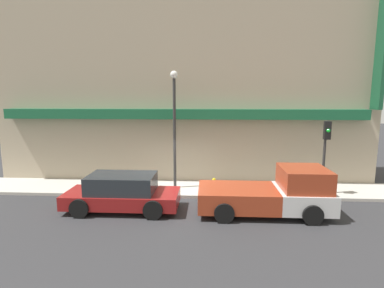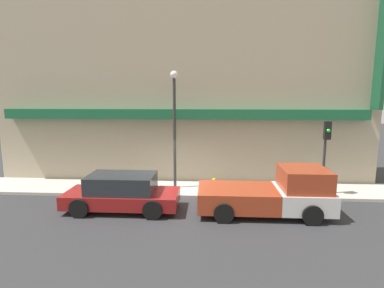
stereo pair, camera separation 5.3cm
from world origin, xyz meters
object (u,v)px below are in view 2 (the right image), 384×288
(pickup_truck, at_px, (273,193))
(street_lamp, at_px, (174,116))
(parked_car, at_px, (122,193))
(fire_hydrant, at_px, (214,184))
(traffic_light, at_px, (326,144))

(pickup_truck, bearing_deg, street_lamp, 146.81)
(parked_car, height_order, fire_hydrant, parked_car)
(pickup_truck, distance_m, street_lamp, 5.70)
(street_lamp, relative_size, traffic_light, 1.67)
(pickup_truck, relative_size, street_lamp, 0.91)
(fire_hydrant, bearing_deg, pickup_truck, -45.79)
(pickup_truck, relative_size, traffic_light, 1.52)
(parked_car, bearing_deg, traffic_light, 10.95)
(parked_car, xyz_separation_m, street_lamp, (1.83, 2.69, 2.91))
(street_lamp, height_order, traffic_light, street_lamp)
(pickup_truck, distance_m, fire_hydrant, 3.26)
(street_lamp, bearing_deg, parked_car, -124.15)
(parked_car, height_order, street_lamp, street_lamp)
(parked_car, bearing_deg, pickup_truck, -2.27)
(fire_hydrant, xyz_separation_m, street_lamp, (-1.89, 0.37, 3.19))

